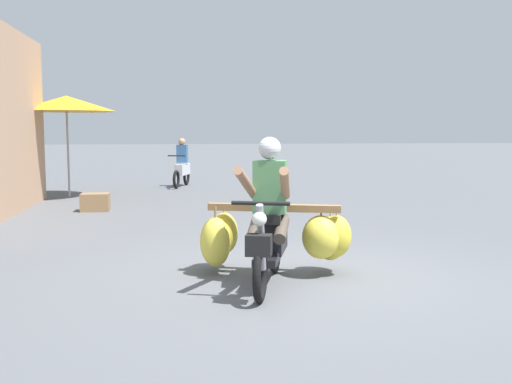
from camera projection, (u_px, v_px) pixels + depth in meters
The scene contains 5 objects.
ground_plane at pixel (303, 279), 6.54m from camera, with size 120.00×120.00×0.00m, color #56595E.
motorbike_main_loaded at pixel (273, 232), 6.56m from camera, with size 1.81×1.88×1.58m.
motorbike_distant_ahead_left at pixel (182, 167), 17.01m from camera, with size 0.64×1.58×1.40m.
market_umbrella_near_shop at pixel (66, 104), 14.08m from camera, with size 2.36×2.36×2.46m.
produce_crate at pixel (95, 202), 11.96m from camera, with size 0.56×0.40×0.36m, color olive.
Camera 1 is at (-1.37, -6.28, 1.66)m, focal length 41.32 mm.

